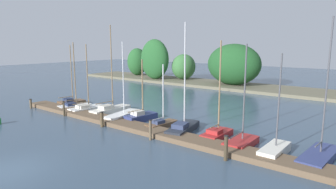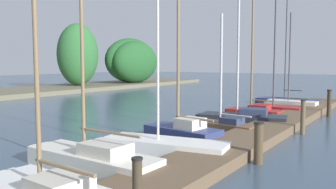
{
  "view_description": "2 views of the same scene",
  "coord_description": "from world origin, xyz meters",
  "px_view_note": "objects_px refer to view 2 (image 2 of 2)",
  "views": [
    {
      "loc": [
        15.28,
        -6.0,
        6.56
      ],
      "look_at": [
        1.31,
        11.88,
        2.59
      ],
      "focal_mm": 31.02,
      "sensor_mm": 36.0,
      "label": 1
    },
    {
      "loc": [
        -12.63,
        4.97,
        2.98
      ],
      "look_at": [
        -1.04,
        12.7,
        1.71
      ],
      "focal_mm": 38.06,
      "sensor_mm": 36.0,
      "label": 2
    }
  ],
  "objects_px": {
    "sailboat_4": "(161,146)",
    "sailboat_7": "(241,116)",
    "sailboat_9": "(275,108)",
    "sailboat_11": "(286,100)",
    "sailboat_6": "(223,124)",
    "sailboat_3": "(89,156)",
    "sailboat_5": "(181,132)",
    "mooring_piling_4": "(329,103)",
    "mooring_piling_3": "(303,117)",
    "mooring_piling_2": "(258,143)",
    "sailboat_10": "(290,104)",
    "sailboat_8": "(253,110)"
  },
  "relations": [
    {
      "from": "mooring_piling_4",
      "to": "mooring_piling_3",
      "type": "bearing_deg",
      "value": 179.53
    },
    {
      "from": "sailboat_5",
      "to": "mooring_piling_4",
      "type": "distance_m",
      "value": 10.37
    },
    {
      "from": "sailboat_4",
      "to": "sailboat_6",
      "type": "distance_m",
      "value": 4.52
    },
    {
      "from": "sailboat_7",
      "to": "sailboat_8",
      "type": "xyz_separation_m",
      "value": [
        2.68,
        0.38,
        -0.02
      ]
    },
    {
      "from": "sailboat_6",
      "to": "sailboat_11",
      "type": "relative_size",
      "value": 0.62
    },
    {
      "from": "sailboat_3",
      "to": "sailboat_10",
      "type": "height_order",
      "value": "sailboat_3"
    },
    {
      "from": "sailboat_11",
      "to": "sailboat_10",
      "type": "bearing_deg",
      "value": 115.12
    },
    {
      "from": "mooring_piling_3",
      "to": "mooring_piling_4",
      "type": "bearing_deg",
      "value": -0.47
    },
    {
      "from": "sailboat_6",
      "to": "mooring_piling_4",
      "type": "xyz_separation_m",
      "value": [
        7.1,
        -2.99,
        0.42
      ]
    },
    {
      "from": "sailboat_9",
      "to": "mooring_piling_4",
      "type": "bearing_deg",
      "value": -174.32
    },
    {
      "from": "sailboat_4",
      "to": "mooring_piling_4",
      "type": "xyz_separation_m",
      "value": [
        11.62,
        -3.07,
        0.46
      ]
    },
    {
      "from": "sailboat_5",
      "to": "mooring_piling_3",
      "type": "bearing_deg",
      "value": -122.45
    },
    {
      "from": "mooring_piling_2",
      "to": "mooring_piling_3",
      "type": "xyz_separation_m",
      "value": [
        5.19,
        -0.04,
        0.1
      ]
    },
    {
      "from": "sailboat_3",
      "to": "sailboat_10",
      "type": "xyz_separation_m",
      "value": [
        16.0,
        -1.18,
        -0.05
      ]
    },
    {
      "from": "sailboat_11",
      "to": "mooring_piling_4",
      "type": "bearing_deg",
      "value": 134.05
    },
    {
      "from": "sailboat_6",
      "to": "sailboat_11",
      "type": "bearing_deg",
      "value": -81.51
    },
    {
      "from": "sailboat_5",
      "to": "sailboat_7",
      "type": "bearing_deg",
      "value": -87.47
    },
    {
      "from": "mooring_piling_4",
      "to": "sailboat_4",
      "type": "bearing_deg",
      "value": 165.22
    },
    {
      "from": "sailboat_3",
      "to": "mooring_piling_2",
      "type": "distance_m",
      "value": 4.86
    },
    {
      "from": "sailboat_9",
      "to": "mooring_piling_2",
      "type": "relative_size",
      "value": 5.29
    },
    {
      "from": "sailboat_6",
      "to": "mooring_piling_3",
      "type": "xyz_separation_m",
      "value": [
        1.36,
        -2.94,
        0.39
      ]
    },
    {
      "from": "sailboat_3",
      "to": "mooring_piling_4",
      "type": "xyz_separation_m",
      "value": [
        14.06,
        -3.79,
        0.35
      ]
    },
    {
      "from": "sailboat_4",
      "to": "sailboat_5",
      "type": "bearing_deg",
      "value": -87.64
    },
    {
      "from": "sailboat_4",
      "to": "sailboat_6",
      "type": "bearing_deg",
      "value": -100.67
    },
    {
      "from": "sailboat_8",
      "to": "mooring_piling_4",
      "type": "xyz_separation_m",
      "value": [
        2.37,
        -3.4,
        0.36
      ]
    },
    {
      "from": "sailboat_4",
      "to": "mooring_piling_2",
      "type": "height_order",
      "value": "sailboat_4"
    },
    {
      "from": "sailboat_8",
      "to": "sailboat_10",
      "type": "distance_m",
      "value": 4.38
    },
    {
      "from": "mooring_piling_2",
      "to": "sailboat_6",
      "type": "bearing_deg",
      "value": 37.2
    },
    {
      "from": "mooring_piling_2",
      "to": "mooring_piling_3",
      "type": "bearing_deg",
      "value": -0.47
    },
    {
      "from": "sailboat_10",
      "to": "sailboat_7",
      "type": "bearing_deg",
      "value": 87.38
    },
    {
      "from": "sailboat_7",
      "to": "sailboat_11",
      "type": "relative_size",
      "value": 1.01
    },
    {
      "from": "sailboat_5",
      "to": "sailboat_8",
      "type": "distance_m",
      "value": 7.4
    },
    {
      "from": "sailboat_9",
      "to": "sailboat_11",
      "type": "distance_m",
      "value": 4.53
    },
    {
      "from": "sailboat_3",
      "to": "sailboat_6",
      "type": "relative_size",
      "value": 1.66
    },
    {
      "from": "sailboat_11",
      "to": "mooring_piling_3",
      "type": "distance_m",
      "value": 10.51
    },
    {
      "from": "sailboat_5",
      "to": "sailboat_11",
      "type": "bearing_deg",
      "value": -82.18
    },
    {
      "from": "sailboat_7",
      "to": "sailboat_10",
      "type": "xyz_separation_m",
      "value": [
        6.99,
        -0.41,
        -0.06
      ]
    },
    {
      "from": "sailboat_6",
      "to": "mooring_piling_3",
      "type": "height_order",
      "value": "sailboat_6"
    },
    {
      "from": "sailboat_8",
      "to": "mooring_piling_3",
      "type": "relative_size",
      "value": 4.74
    },
    {
      "from": "sailboat_7",
      "to": "mooring_piling_3",
      "type": "xyz_separation_m",
      "value": [
        -0.69,
        -2.98,
        0.32
      ]
    },
    {
      "from": "sailboat_5",
      "to": "mooring_piling_2",
      "type": "xyz_separation_m",
      "value": [
        -1.16,
        -3.37,
        0.22
      ]
    },
    {
      "from": "sailboat_5",
      "to": "sailboat_8",
      "type": "bearing_deg",
      "value": -82.64
    },
    {
      "from": "sailboat_5",
      "to": "sailboat_9",
      "type": "xyz_separation_m",
      "value": [
        9.47,
        -0.58,
        -0.07
      ]
    },
    {
      "from": "sailboat_10",
      "to": "mooring_piling_4",
      "type": "height_order",
      "value": "sailboat_10"
    },
    {
      "from": "sailboat_4",
      "to": "sailboat_7",
      "type": "height_order",
      "value": "sailboat_7"
    },
    {
      "from": "sailboat_4",
      "to": "sailboat_11",
      "type": "height_order",
      "value": "sailboat_11"
    },
    {
      "from": "sailboat_7",
      "to": "sailboat_9",
      "type": "relative_size",
      "value": 1.23
    },
    {
      "from": "sailboat_3",
      "to": "sailboat_11",
      "type": "xyz_separation_m",
      "value": [
        18.25,
        -0.34,
        -0.07
      ]
    },
    {
      "from": "sailboat_6",
      "to": "sailboat_9",
      "type": "bearing_deg",
      "value": -84.83
    },
    {
      "from": "sailboat_9",
      "to": "sailboat_10",
      "type": "relative_size",
      "value": 1.09
    }
  ]
}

